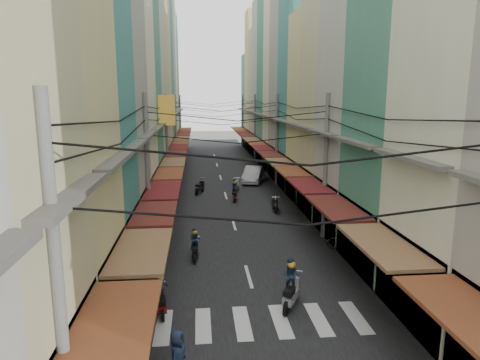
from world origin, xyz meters
TOP-DOWN VIEW (x-y plane):
  - ground at (0.00, 0.00)m, footprint 160.00×160.00m
  - road at (0.00, 20.00)m, footprint 10.00×80.00m
  - sidewalk_left at (-6.50, 20.00)m, footprint 3.00×80.00m
  - sidewalk_right at (6.50, 20.00)m, footprint 3.00×80.00m
  - crosswalk at (-0.00, -6.00)m, footprint 7.55×2.40m
  - building_row_left at (-7.92, 16.56)m, footprint 7.80×67.67m
  - building_row_right at (7.92, 16.45)m, footprint 7.80×68.98m
  - utility_poles at (0.00, 15.01)m, footprint 10.20×66.13m
  - white_car at (2.97, 19.41)m, footprint 5.59×3.39m
  - bicycle at (5.50, 0.93)m, footprint 1.86×1.14m
  - moving_scooters at (-0.22, 4.37)m, footprint 7.21×23.16m
  - parked_scooters at (4.45, -4.36)m, footprint 12.96×15.44m
  - pedestrians at (-4.30, 3.42)m, footprint 13.83×20.40m
  - market_umbrella at (7.02, -7.50)m, footprint 2.55×2.55m
  - traffic_sign at (5.89, -2.93)m, footprint 0.10×0.69m

SIDE VIEW (x-z plane):
  - ground at x=0.00m, z-range 0.00..0.00m
  - white_car at x=2.97m, z-range -0.92..0.92m
  - bicycle at x=5.50m, z-range -0.60..0.60m
  - road at x=0.00m, z-range 0.00..0.02m
  - crosswalk at x=0.00m, z-range 0.02..0.03m
  - sidewalk_left at x=-6.50m, z-range 0.00..0.06m
  - sidewalk_right at x=6.50m, z-range 0.00..0.06m
  - parked_scooters at x=4.45m, z-range -0.03..0.97m
  - moving_scooters at x=-0.22m, z-range -0.45..1.50m
  - pedestrians at x=-4.30m, z-range -0.09..2.13m
  - traffic_sign at x=5.89m, z-range 0.74..3.88m
  - market_umbrella at x=7.02m, z-range 1.03..3.72m
  - utility_poles at x=0.00m, z-range 2.49..10.69m
  - building_row_right at x=7.92m, z-range -1.89..20.71m
  - building_row_left at x=-7.92m, z-range -2.07..21.63m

